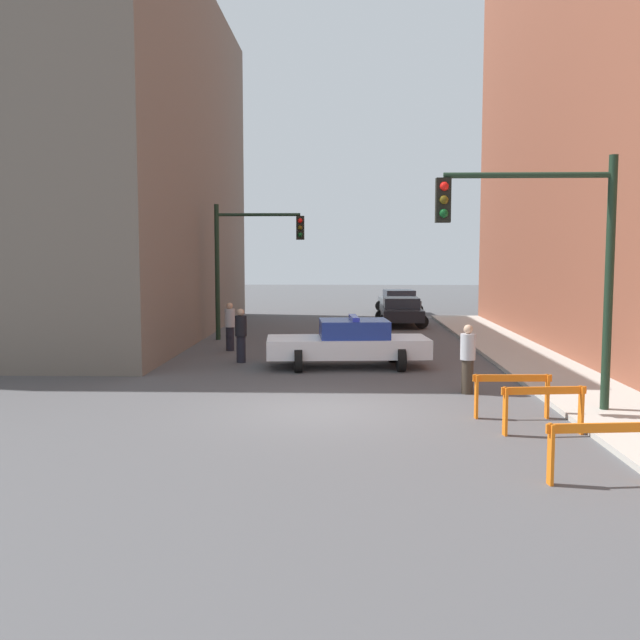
% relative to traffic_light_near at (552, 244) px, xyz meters
% --- Properties ---
extents(ground_plane, '(120.00, 120.00, 0.00)m').
position_rel_traffic_light_near_xyz_m(ground_plane, '(-4.73, 0.21, -3.53)').
color(ground_plane, '#4C4C4F').
extents(sidewalk_right, '(2.40, 44.00, 0.12)m').
position_rel_traffic_light_near_xyz_m(sidewalk_right, '(1.47, 0.21, -3.47)').
color(sidewalk_right, '#B2ADA3').
rests_on(sidewalk_right, ground_plane).
extents(building_corner_left, '(14.00, 20.00, 14.03)m').
position_rel_traffic_light_near_xyz_m(building_corner_left, '(-16.73, 14.21, 3.49)').
color(building_corner_left, '#6B6056').
rests_on(building_corner_left, ground_plane).
extents(traffic_light_near, '(3.64, 0.35, 5.20)m').
position_rel_traffic_light_near_xyz_m(traffic_light_near, '(0.00, 0.00, 0.00)').
color(traffic_light_near, black).
rests_on(traffic_light_near, sidewalk_right).
extents(traffic_light_far, '(3.44, 0.35, 5.20)m').
position_rel_traffic_light_near_xyz_m(traffic_light_far, '(-8.03, 12.50, -0.13)').
color(traffic_light_far, black).
rests_on(traffic_light_far, ground_plane).
extents(police_car, '(4.83, 2.61, 1.52)m').
position_rel_traffic_light_near_xyz_m(police_car, '(-4.10, 6.02, -2.81)').
color(police_car, white).
rests_on(police_car, ground_plane).
extents(parked_car_near, '(2.30, 4.31, 1.31)m').
position_rel_traffic_light_near_xyz_m(parked_car_near, '(-1.63, 18.16, -2.86)').
color(parked_car_near, black).
rests_on(parked_car_near, ground_plane).
extents(parked_car_mid, '(2.48, 4.42, 1.31)m').
position_rel_traffic_light_near_xyz_m(parked_car_mid, '(-1.24, 24.85, -2.86)').
color(parked_car_mid, '#474C51').
rests_on(parked_car_mid, ground_plane).
extents(pedestrian_crossing, '(0.44, 0.44, 1.66)m').
position_rel_traffic_light_near_xyz_m(pedestrian_crossing, '(-7.40, 6.80, -2.67)').
color(pedestrian_crossing, black).
rests_on(pedestrian_crossing, ground_plane).
extents(pedestrian_corner, '(0.50, 0.50, 1.66)m').
position_rel_traffic_light_near_xyz_m(pedestrian_corner, '(-8.17, 9.43, -2.67)').
color(pedestrian_corner, black).
rests_on(pedestrian_corner, ground_plane).
extents(pedestrian_sidewalk, '(0.41, 0.41, 1.66)m').
position_rel_traffic_light_near_xyz_m(pedestrian_sidewalk, '(-1.29, 2.16, -2.67)').
color(pedestrian_sidewalk, '#382D23').
rests_on(pedestrian_sidewalk, ground_plane).
extents(barrier_front, '(1.60, 0.32, 0.90)m').
position_rel_traffic_light_near_xyz_m(barrier_front, '(-0.52, -4.49, -2.91)').
color(barrier_front, orange).
rests_on(barrier_front, ground_plane).
extents(barrier_mid, '(1.60, 0.33, 0.90)m').
position_rel_traffic_light_near_xyz_m(barrier_mid, '(-0.55, -1.68, -2.91)').
color(barrier_mid, orange).
rests_on(barrier_mid, ground_plane).
extents(barrier_back, '(1.60, 0.22, 0.90)m').
position_rel_traffic_light_near_xyz_m(barrier_back, '(-0.83, -0.38, -2.91)').
color(barrier_back, orange).
rests_on(barrier_back, ground_plane).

